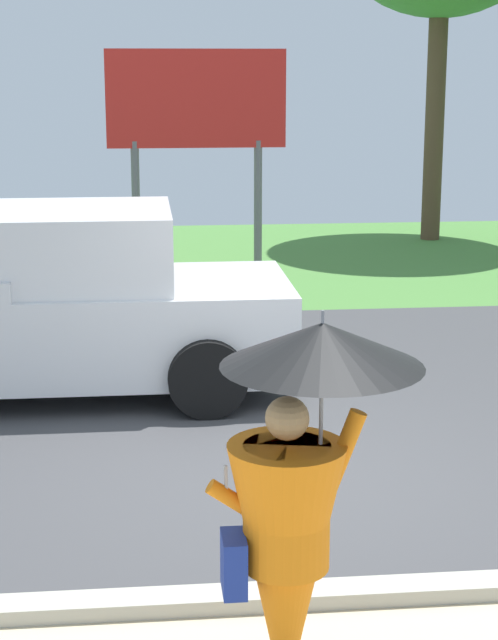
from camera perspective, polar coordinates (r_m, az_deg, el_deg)
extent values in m
cube|color=#424244|center=(10.54, 0.67, -4.78)|extent=(40.00, 8.00, 0.10)
cube|color=#4E863C|center=(18.28, -2.16, 3.13)|extent=(40.00, 8.00, 0.10)
cube|color=#B2AD9E|center=(6.85, 4.58, -14.53)|extent=(40.00, 0.24, 0.10)
cone|color=orange|center=(5.54, 2.00, -13.82)|extent=(0.60, 0.60, 1.45)
cylinder|color=orange|center=(5.37, 2.03, -10.03)|extent=(0.44, 0.44, 0.65)
sphere|color=tan|center=(5.20, 2.08, -5.33)|extent=(0.22, 0.22, 0.22)
cylinder|color=orange|center=(5.31, 5.08, -7.15)|extent=(0.24, 0.09, 0.45)
cylinder|color=orange|center=(5.34, -0.80, -9.74)|extent=(0.29, 0.08, 0.24)
cylinder|color=gray|center=(5.21, 3.92, -4.89)|extent=(0.02, 0.02, 0.75)
cone|color=black|center=(5.11, 3.98, -1.33)|extent=(1.00, 1.00, 0.22)
cylinder|color=gray|center=(5.09, 4.00, -0.03)|extent=(0.02, 0.02, 0.10)
cube|color=#B7B7BC|center=(5.33, -1.26, -8.67)|extent=(0.02, 0.11, 0.16)
cube|color=navy|center=(5.41, -0.83, -13.03)|extent=(0.12, 0.24, 0.30)
cube|color=silver|center=(10.98, -11.50, -0.34)|extent=(5.20, 2.00, 0.90)
cube|color=silver|center=(10.78, -9.03, 3.59)|extent=(1.80, 1.84, 0.90)
cube|color=#2D3842|center=(10.77, -4.51, 3.71)|extent=(0.10, 1.70, 0.77)
cylinder|color=black|center=(11.98, -2.86, -0.39)|extent=(0.76, 0.28, 0.76)
cylinder|color=black|center=(10.05, -2.25, -3.14)|extent=(0.76, 0.28, 0.76)
cylinder|color=slate|center=(15.67, -6.10, 5.56)|extent=(0.12, 0.12, 2.20)
cylinder|color=slate|center=(15.76, 0.49, 5.69)|extent=(0.12, 0.12, 2.20)
cube|color=red|center=(15.54, -2.87, 11.85)|extent=(2.60, 0.10, 1.40)
cylinder|color=brown|center=(20.51, 10.00, 10.83)|extent=(0.36, 0.36, 4.70)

